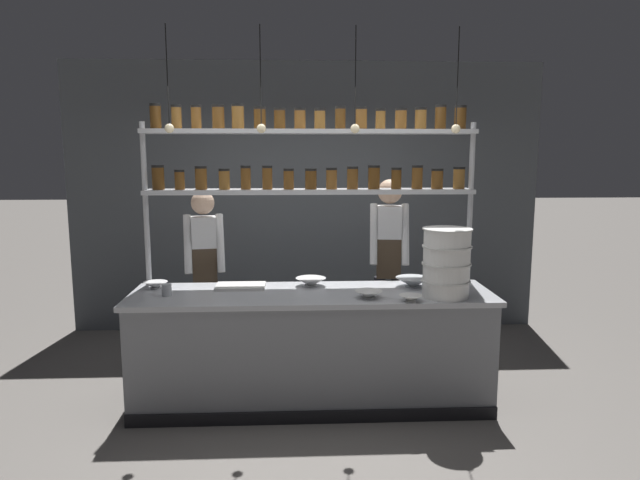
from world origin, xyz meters
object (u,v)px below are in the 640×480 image
(chef_center, at_px, (389,258))
(prep_bowl_near_right, at_px, (369,295))
(spice_shelf_unit, at_px, (311,163))
(prep_bowl_near_left, at_px, (311,282))
(container_stack, at_px, (446,263))
(cutting_board, at_px, (241,286))
(serving_cup_front, at_px, (167,290))
(prep_bowl_center_back, at_px, (411,298))
(chef_left, at_px, (205,268))
(prep_bowl_center_front, at_px, (413,282))
(prep_bowl_far_left, at_px, (156,285))

(chef_center, distance_m, prep_bowl_near_right, 1.07)
(spice_shelf_unit, xyz_separation_m, prep_bowl_near_left, (-0.01, -0.12, -0.97))
(container_stack, distance_m, prep_bowl_near_right, 0.64)
(cutting_board, bearing_deg, prep_bowl_near_right, -20.86)
(chef_center, distance_m, serving_cup_front, 2.06)
(prep_bowl_center_back, bearing_deg, cutting_board, 159.44)
(chef_left, xyz_separation_m, chef_center, (1.71, 0.01, 0.07))
(spice_shelf_unit, height_order, prep_bowl_near_right, spice_shelf_unit)
(chef_left, xyz_separation_m, prep_bowl_center_front, (1.80, -0.67, -0.00))
(chef_center, bearing_deg, prep_bowl_near_left, -134.60)
(chef_center, relative_size, prep_bowl_near_left, 7.08)
(container_stack, height_order, prep_bowl_center_front, container_stack)
(cutting_board, bearing_deg, prep_bowl_near_left, 3.14)
(container_stack, bearing_deg, prep_bowl_center_back, -158.03)
(container_stack, relative_size, cutting_board, 1.32)
(cutting_board, xyz_separation_m, prep_bowl_center_front, (1.41, -0.04, 0.03))
(chef_center, relative_size, container_stack, 3.34)
(prep_bowl_near_left, distance_m, serving_cup_front, 1.15)
(chef_center, distance_m, prep_bowl_center_front, 0.68)
(cutting_board, distance_m, prep_bowl_near_right, 1.07)
(prep_bowl_near_right, relative_size, prep_bowl_far_left, 1.07)
(chef_left, distance_m, prep_bowl_center_back, 2.02)
(chef_center, bearing_deg, prep_bowl_near_right, -100.96)
(chef_center, relative_size, prep_bowl_far_left, 9.07)
(container_stack, height_order, serving_cup_front, container_stack)
(cutting_board, height_order, prep_bowl_center_back, prep_bowl_center_back)
(chef_center, bearing_deg, cutting_board, -147.79)
(prep_bowl_center_back, bearing_deg, container_stack, 21.97)
(cutting_board, height_order, serving_cup_front, serving_cup_front)
(chef_center, bearing_deg, spice_shelf_unit, -140.16)
(prep_bowl_center_front, bearing_deg, container_stack, -61.24)
(container_stack, bearing_deg, prep_bowl_near_left, 158.52)
(prep_bowl_near_left, height_order, prep_bowl_near_right, prep_bowl_near_left)
(prep_bowl_center_back, relative_size, prep_bowl_far_left, 0.88)
(chef_center, xyz_separation_m, serving_cup_front, (-1.87, -0.87, -0.07))
(chef_left, relative_size, prep_bowl_near_left, 6.66)
(chef_center, height_order, prep_bowl_center_back, chef_center)
(prep_bowl_center_back, xyz_separation_m, prep_bowl_far_left, (-1.99, 0.50, 0.00))
(prep_bowl_center_back, xyz_separation_m, serving_cup_front, (-1.85, 0.25, 0.02))
(chef_center, bearing_deg, chef_left, -173.10)
(prep_bowl_near_right, bearing_deg, container_stack, 1.18)
(cutting_board, xyz_separation_m, serving_cup_front, (-0.54, -0.24, 0.03))
(prep_bowl_far_left, bearing_deg, prep_bowl_near_right, -13.13)
(cutting_board, distance_m, prep_bowl_far_left, 0.69)
(serving_cup_front, bearing_deg, prep_bowl_near_right, -5.40)
(chef_left, distance_m, chef_center, 1.71)
(chef_left, height_order, prep_bowl_near_left, chef_left)
(chef_center, height_order, prep_bowl_near_left, chef_center)
(prep_bowl_near_left, xyz_separation_m, prep_bowl_near_right, (0.43, -0.41, -0.01))
(container_stack, xyz_separation_m, prep_bowl_near_right, (-0.59, -0.01, -0.24))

